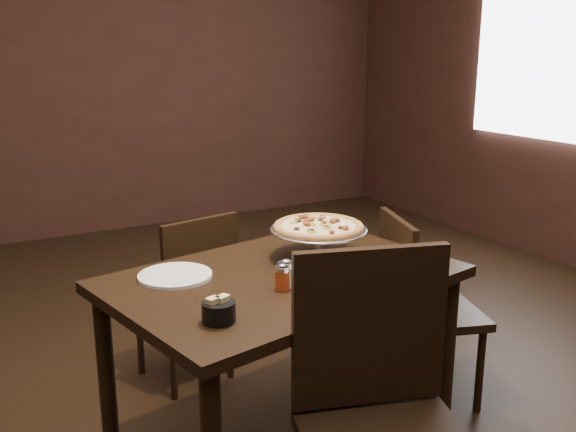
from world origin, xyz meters
TOP-DOWN VIEW (x-y plane):
  - room at (0.06, 0.03)m, footprint 6.04×7.04m
  - dining_table at (0.06, -0.07)m, footprint 1.36×1.03m
  - pizza_stand at (0.27, 0.01)m, footprint 0.38×0.38m
  - parmesan_shaker at (0.01, -0.19)m, footprint 0.06×0.06m
  - pepper_flake_shaker at (-0.01, -0.21)m, footprint 0.05×0.05m
  - packet_caddy at (-0.31, -0.34)m, footprint 0.10×0.10m
  - napkin_stack at (0.34, -0.28)m, footprint 0.15×0.15m
  - plate_left at (-0.29, 0.08)m, footprint 0.26×0.26m
  - plate_near at (0.12, -0.39)m, footprint 0.23×0.23m
  - serving_spatula at (0.18, -0.06)m, footprint 0.17×0.17m
  - chair_far at (-0.03, 0.67)m, footprint 0.45×0.45m
  - chair_near at (0.03, -0.72)m, footprint 0.59×0.59m
  - chair_side at (0.80, 0.02)m, footprint 0.51×0.51m

SIDE VIEW (x-z plane):
  - chair_far at x=-0.03m, z-range 0.04..0.87m
  - chair_side at x=0.80m, z-range 0.04..0.90m
  - chair_near at x=0.03m, z-range 0.05..1.05m
  - dining_table at x=0.06m, z-range 0.28..1.04m
  - plate_near at x=0.12m, z-range 0.76..0.78m
  - plate_left at x=-0.29m, z-range 0.76..0.78m
  - napkin_stack at x=0.34m, z-range 0.76..0.78m
  - packet_caddy at x=-0.31m, z-range 0.76..0.84m
  - pepper_flake_shaker at x=-0.01m, z-range 0.76..0.85m
  - parmesan_shaker at x=0.01m, z-range 0.76..0.86m
  - serving_spatula at x=0.18m, z-range 0.87..0.90m
  - pizza_stand at x=0.27m, z-range 0.81..0.97m
  - room at x=0.06m, z-range -0.02..2.82m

